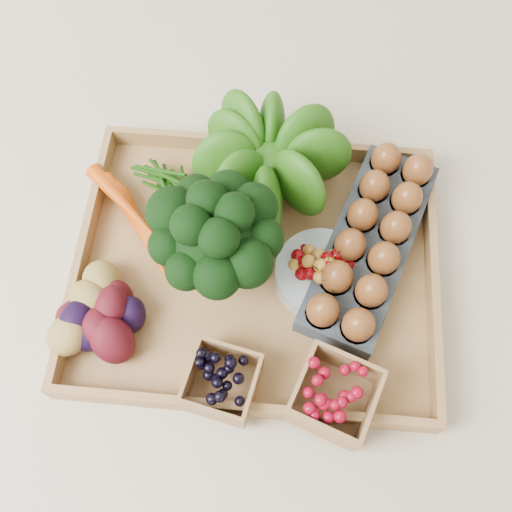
# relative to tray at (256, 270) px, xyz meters

# --- Properties ---
(ground) EXTENTS (4.00, 4.00, 0.00)m
(ground) POSITION_rel_tray_xyz_m (0.00, 0.00, -0.01)
(ground) COLOR beige
(ground) RESTS_ON ground
(tray) EXTENTS (0.55, 0.45, 0.01)m
(tray) POSITION_rel_tray_xyz_m (0.00, 0.00, 0.00)
(tray) COLOR #A47845
(tray) RESTS_ON ground
(carrots) EXTENTS (0.19, 0.13, 0.04)m
(carrots) POSITION_rel_tray_xyz_m (-0.20, 0.06, 0.03)
(carrots) COLOR #C64207
(carrots) RESTS_ON tray
(lettuce) EXTENTS (0.16, 0.16, 0.16)m
(lettuce) POSITION_rel_tray_xyz_m (0.00, 0.16, 0.09)
(lettuce) COLOR #1B450A
(lettuce) RESTS_ON tray
(broccoli) EXTENTS (0.19, 0.19, 0.15)m
(broccoli) POSITION_rel_tray_xyz_m (-0.05, -0.01, 0.08)
(broccoli) COLOR black
(broccoli) RESTS_ON tray
(cherry_bowl) EXTENTS (0.14, 0.14, 0.04)m
(cherry_bowl) POSITION_rel_tray_xyz_m (0.10, -0.01, 0.03)
(cherry_bowl) COLOR #8C9EA5
(cherry_bowl) RESTS_ON tray
(egg_carton) EXTENTS (0.22, 0.36, 0.04)m
(egg_carton) POSITION_rel_tray_xyz_m (0.17, 0.04, 0.03)
(egg_carton) COLOR #343B43
(egg_carton) RESTS_ON tray
(potatoes) EXTENTS (0.16, 0.16, 0.09)m
(potatoes) POSITION_rel_tray_xyz_m (-0.22, -0.11, 0.05)
(potatoes) COLOR #3C0911
(potatoes) RESTS_ON tray
(punnet_blackberry) EXTENTS (0.11, 0.11, 0.06)m
(punnet_blackberry) POSITION_rel_tray_xyz_m (-0.03, -0.19, 0.04)
(punnet_blackberry) COLOR black
(punnet_blackberry) RESTS_ON tray
(punnet_raspberry) EXTENTS (0.13, 0.13, 0.07)m
(punnet_raspberry) POSITION_rel_tray_xyz_m (0.12, -0.19, 0.04)
(punnet_raspberry) COLOR maroon
(punnet_raspberry) RESTS_ON tray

